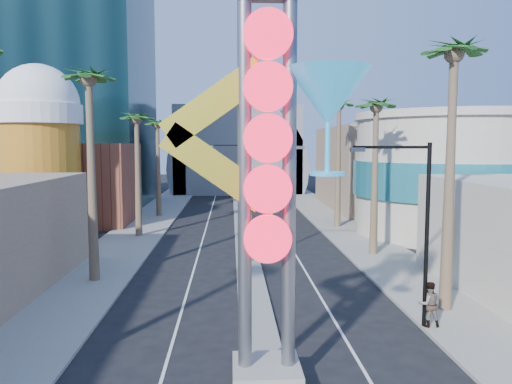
% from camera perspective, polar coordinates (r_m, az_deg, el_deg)
% --- Properties ---
extents(sidewalk_west, '(5.00, 100.00, 0.15)m').
position_cam_1_polar(sidewalk_west, '(48.91, -12.75, -3.89)').
color(sidewalk_west, gray).
rests_on(sidewalk_west, ground).
extents(sidewalk_east, '(5.00, 100.00, 0.15)m').
position_cam_1_polar(sidewalk_east, '(49.35, 9.60, -3.75)').
color(sidewalk_east, gray).
rests_on(sidewalk_east, ground).
extents(median, '(1.60, 84.00, 0.15)m').
position_cam_1_polar(median, '(51.16, -1.61, -3.34)').
color(median, gray).
rests_on(median, ground).
extents(hotel_tower, '(20.00, 20.00, 50.00)m').
position_cam_1_polar(hotel_tower, '(69.95, -21.41, 19.24)').
color(hotel_tower, black).
rests_on(hotel_tower, ground).
extents(brick_filler_west, '(10.00, 10.00, 8.00)m').
position_cam_1_polar(brick_filler_west, '(52.83, -19.24, 0.92)').
color(brick_filler_west, brown).
rests_on(brick_filler_west, ground).
extents(filler_east, '(10.00, 20.00, 10.00)m').
position_cam_1_polar(filler_east, '(62.99, 12.89, 2.68)').
color(filler_east, '#967561').
rests_on(filler_east, ground).
extents(beer_mug, '(7.00, 7.00, 14.50)m').
position_cam_1_polar(beer_mug, '(45.41, -23.45, 4.93)').
color(beer_mug, '#AA6216').
rests_on(beer_mug, ground).
extents(turquoise_building, '(16.60, 16.60, 10.60)m').
position_cam_1_polar(turquoise_building, '(46.73, 21.28, 1.82)').
color(turquoise_building, beige).
rests_on(turquoise_building, ground).
extents(canopy, '(22.00, 16.00, 22.00)m').
position_cam_1_polar(canopy, '(84.63, -2.14, 3.03)').
color(canopy, slate).
rests_on(canopy, ground).
extents(neon_sign, '(6.53, 2.60, 12.55)m').
position_cam_1_polar(neon_sign, '(15.64, 4.26, 3.21)').
color(neon_sign, gray).
rests_on(neon_sign, ground).
extents(streetlight_0, '(3.79, 0.25, 8.00)m').
position_cam_1_polar(streetlight_0, '(32.73, 0.05, 0.14)').
color(streetlight_0, black).
rests_on(streetlight_0, ground).
extents(streetlight_1, '(3.79, 0.25, 8.00)m').
position_cam_1_polar(streetlight_1, '(56.63, -2.31, 2.40)').
color(streetlight_1, black).
rests_on(streetlight_1, ground).
extents(streetlight_2, '(3.45, 0.25, 8.00)m').
position_cam_1_polar(streetlight_2, '(22.21, 17.86, -2.78)').
color(streetlight_2, black).
rests_on(streetlight_2, ground).
extents(palm_1, '(2.40, 2.40, 12.70)m').
position_cam_1_polar(palm_1, '(29.75, -18.56, 10.80)').
color(palm_1, brown).
rests_on(palm_1, ground).
extents(palm_2, '(2.40, 2.40, 11.20)m').
position_cam_1_polar(palm_2, '(43.30, -13.49, 7.39)').
color(palm_2, brown).
rests_on(palm_2, ground).
extents(palm_3, '(2.40, 2.40, 11.20)m').
position_cam_1_polar(palm_3, '(55.13, -11.19, 7.00)').
color(palm_3, brown).
rests_on(palm_3, ground).
extents(palm_5, '(2.40, 2.40, 13.20)m').
position_cam_1_polar(palm_5, '(24.94, 21.66, 12.81)').
color(palm_5, brown).
rests_on(palm_5, ground).
extents(palm_6, '(2.40, 2.40, 11.70)m').
position_cam_1_polar(palm_6, '(36.06, 13.57, 8.52)').
color(palm_6, brown).
rests_on(palm_6, ground).
extents(palm_7, '(2.40, 2.40, 12.70)m').
position_cam_1_polar(palm_7, '(47.73, 9.47, 8.89)').
color(palm_7, brown).
rests_on(palm_7, ground).
extents(red_pickup, '(2.67, 4.96, 1.32)m').
position_cam_1_polar(red_pickup, '(37.37, 0.73, -5.72)').
color(red_pickup, '#A60C0F').
rests_on(red_pickup, ground).
extents(pedestrian_b, '(0.94, 0.74, 1.94)m').
position_cam_1_polar(pedestrian_b, '(23.04, 19.15, -12.01)').
color(pedestrian_b, gray).
rests_on(pedestrian_b, sidewalk_east).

